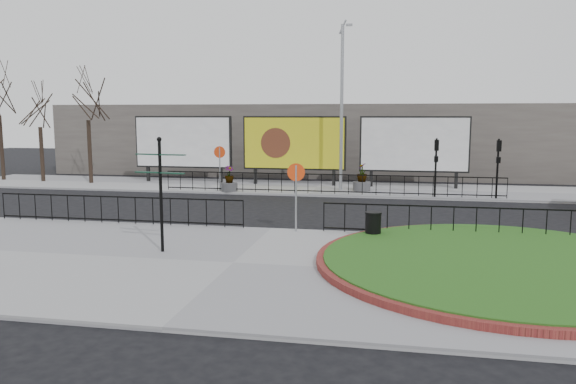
% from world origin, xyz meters
% --- Properties ---
extents(ground, '(90.00, 90.00, 0.00)m').
position_xyz_m(ground, '(0.00, 0.00, 0.00)').
color(ground, black).
rests_on(ground, ground).
extents(pavement_near, '(30.00, 10.00, 0.12)m').
position_xyz_m(pavement_near, '(0.00, -5.00, 0.06)').
color(pavement_near, gray).
rests_on(pavement_near, ground).
extents(pavement_far, '(44.00, 6.00, 0.12)m').
position_xyz_m(pavement_far, '(0.00, 12.00, 0.06)').
color(pavement_far, gray).
rests_on(pavement_far, ground).
extents(brick_edge, '(10.40, 10.40, 0.18)m').
position_xyz_m(brick_edge, '(7.50, -4.00, 0.21)').
color(brick_edge, maroon).
rests_on(brick_edge, pavement_near).
extents(grass_lawn, '(10.00, 10.00, 0.22)m').
position_xyz_m(grass_lawn, '(7.50, -4.00, 0.23)').
color(grass_lawn, '#214612').
rests_on(grass_lawn, pavement_near).
extents(railing_near_left, '(10.00, 0.10, 1.10)m').
position_xyz_m(railing_near_left, '(-6.00, -0.30, 0.67)').
color(railing_near_left, black).
rests_on(railing_near_left, pavement_near).
extents(railing_near_right, '(9.00, 0.10, 1.10)m').
position_xyz_m(railing_near_right, '(6.50, -0.30, 0.67)').
color(railing_near_right, black).
rests_on(railing_near_right, pavement_near).
extents(railing_far, '(18.00, 0.10, 1.10)m').
position_xyz_m(railing_far, '(1.00, 9.30, 0.67)').
color(railing_far, black).
rests_on(railing_far, pavement_far).
extents(speed_sign_far, '(0.64, 0.07, 2.47)m').
position_xyz_m(speed_sign_far, '(-5.00, 9.40, 1.92)').
color(speed_sign_far, gray).
rests_on(speed_sign_far, pavement_far).
extents(speed_sign_near, '(0.64, 0.07, 2.47)m').
position_xyz_m(speed_sign_near, '(1.00, -0.40, 1.92)').
color(speed_sign_near, gray).
rests_on(speed_sign_near, pavement_near).
extents(billboard_left, '(6.20, 0.31, 4.10)m').
position_xyz_m(billboard_left, '(-8.50, 12.97, 2.60)').
color(billboard_left, black).
rests_on(billboard_left, pavement_far).
extents(billboard_mid, '(6.20, 0.31, 4.10)m').
position_xyz_m(billboard_mid, '(-1.50, 12.97, 2.60)').
color(billboard_mid, black).
rests_on(billboard_mid, pavement_far).
extents(billboard_right, '(6.20, 0.31, 4.10)m').
position_xyz_m(billboard_right, '(5.50, 12.97, 2.60)').
color(billboard_right, black).
rests_on(billboard_right, pavement_far).
extents(lamp_post, '(0.74, 0.18, 9.23)m').
position_xyz_m(lamp_post, '(1.51, 11.00, 4.83)').
color(lamp_post, gray).
rests_on(lamp_post, pavement_far).
extents(signal_pole_a, '(0.22, 0.26, 3.00)m').
position_xyz_m(signal_pole_a, '(6.50, 9.34, 2.10)').
color(signal_pole_a, black).
rests_on(signal_pole_a, pavement_far).
extents(signal_pole_b, '(0.22, 0.26, 3.00)m').
position_xyz_m(signal_pole_b, '(9.50, 9.34, 2.10)').
color(signal_pole_b, black).
rests_on(signal_pole_b, pavement_far).
extents(tree_left, '(2.00, 2.00, 7.00)m').
position_xyz_m(tree_left, '(-14.00, 11.50, 3.62)').
color(tree_left, '#2D2119').
rests_on(tree_left, pavement_far).
extents(tree_mid, '(2.00, 2.00, 6.20)m').
position_xyz_m(tree_mid, '(-17.50, 11.80, 3.22)').
color(tree_mid, '#2D2119').
rests_on(tree_mid, pavement_far).
extents(tree_far, '(2.00, 2.00, 7.50)m').
position_xyz_m(tree_far, '(-20.50, 12.00, 3.87)').
color(tree_far, '#2D2119').
rests_on(tree_far, pavement_far).
extents(building_backdrop, '(40.00, 10.00, 5.00)m').
position_xyz_m(building_backdrop, '(0.00, 22.00, 2.50)').
color(building_backdrop, '#5D5751').
rests_on(building_backdrop, ground).
extents(fingerpost_sign, '(1.65, 0.44, 3.53)m').
position_xyz_m(fingerpost_sign, '(-2.52, -4.16, 2.25)').
color(fingerpost_sign, black).
rests_on(fingerpost_sign, pavement_near).
extents(litter_bin, '(0.57, 0.57, 0.94)m').
position_xyz_m(litter_bin, '(3.79, -1.22, 0.60)').
color(litter_bin, black).
rests_on(litter_bin, pavement_near).
extents(planter_a, '(0.90, 0.90, 1.40)m').
position_xyz_m(planter_a, '(-4.47, 9.40, 0.63)').
color(planter_a, '#4C4C4F').
rests_on(planter_a, pavement_far).
extents(planter_c, '(0.96, 0.96, 1.53)m').
position_xyz_m(planter_c, '(2.67, 11.00, 0.69)').
color(planter_c, '#4C4C4F').
rests_on(planter_c, pavement_far).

